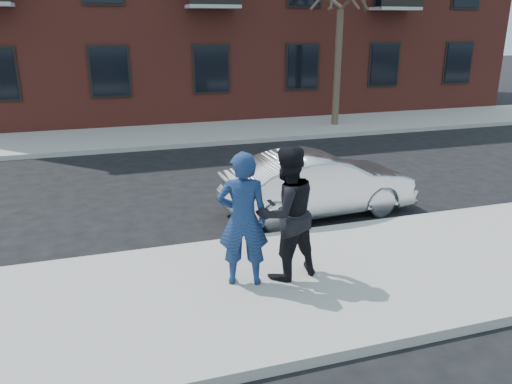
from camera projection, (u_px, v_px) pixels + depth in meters
name	position (u px, v px, depth m)	size (l,w,h in m)	color
ground	(383.00, 267.00, 8.22)	(100.00, 100.00, 0.00)	black
near_sidewalk	(391.00, 270.00, 7.97)	(50.00, 3.50, 0.15)	gray
near_curb	(340.00, 229.00, 9.60)	(50.00, 0.10, 0.15)	#999691
far_sidewalk	(221.00, 132.00, 18.37)	(50.00, 3.50, 0.15)	gray
far_curb	(233.00, 142.00, 16.74)	(50.00, 0.10, 0.15)	#999691
silver_sedan	(318.00, 184.00, 10.38)	(1.41, 4.03, 1.33)	silver
man_hoodie	(243.00, 219.00, 7.13)	(0.84, 0.67, 2.01)	navy
man_peacoat	(286.00, 213.00, 7.33)	(1.13, 0.97, 2.03)	black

